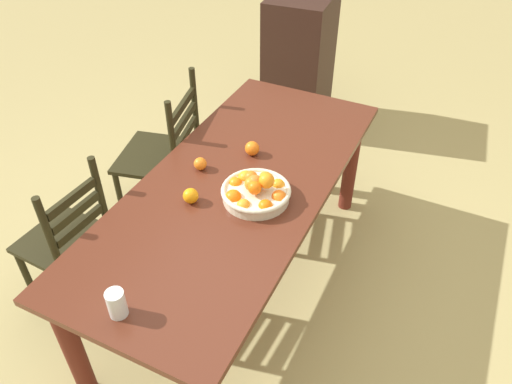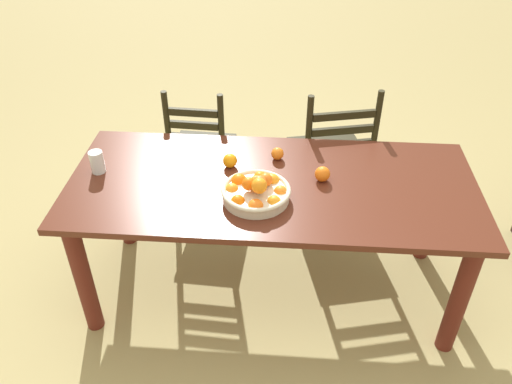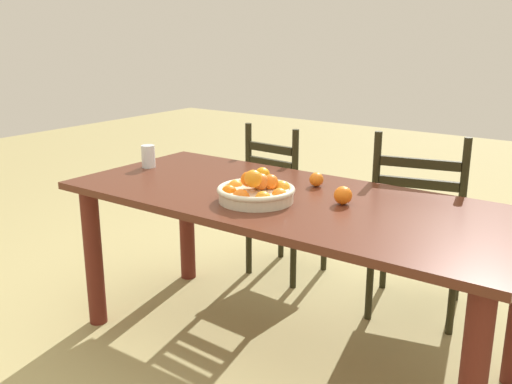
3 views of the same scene
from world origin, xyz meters
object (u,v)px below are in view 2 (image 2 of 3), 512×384
at_px(fruit_bowl, 256,191).
at_px(orange_loose_1, 277,154).
at_px(orange_loose_2, 230,161).
at_px(drinking_glass, 97,162).
at_px(dining_table, 272,201).
at_px(chair_by_cabinet, 331,156).
at_px(orange_loose_0, 322,174).
at_px(chair_near_window, 201,152).

bearing_deg(fruit_bowl, orange_loose_1, 76.34).
height_order(fruit_bowl, orange_loose_2, fruit_bowl).
distance_m(orange_loose_1, drinking_glass, 0.91).
bearing_deg(dining_table, drinking_glass, 178.01).
bearing_deg(chair_by_cabinet, orange_loose_1, 42.14).
distance_m(chair_by_cabinet, fruit_bowl, 0.97).
xyz_separation_m(chair_by_cabinet, orange_loose_1, (-0.32, -0.47, 0.30)).
height_order(dining_table, orange_loose_0, orange_loose_0).
xyz_separation_m(orange_loose_1, drinking_glass, (-0.89, -0.18, 0.03)).
bearing_deg(chair_near_window, dining_table, 127.28).
height_order(chair_by_cabinet, drinking_glass, chair_by_cabinet).
distance_m(chair_near_window, fruit_bowl, 1.00).
relative_size(chair_by_cabinet, drinking_glass, 8.39).
bearing_deg(chair_by_cabinet, dining_table, 50.20).
bearing_deg(orange_loose_0, fruit_bowl, -151.10).
bearing_deg(chair_by_cabinet, orange_loose_2, 31.67).
height_order(chair_by_cabinet, orange_loose_1, chair_by_cabinet).
xyz_separation_m(chair_by_cabinet, orange_loose_2, (-0.56, -0.56, 0.31)).
bearing_deg(chair_near_window, drinking_glass, 62.92).
bearing_deg(orange_loose_1, dining_table, -94.49).
xyz_separation_m(orange_loose_2, drinking_glass, (-0.65, -0.09, 0.02)).
height_order(orange_loose_0, orange_loose_1, orange_loose_0).
bearing_deg(orange_loose_2, orange_loose_1, 20.80).
xyz_separation_m(chair_near_window, orange_loose_0, (0.73, -0.67, 0.33)).
xyz_separation_m(dining_table, chair_by_cabinet, (0.34, 0.68, -0.15)).
bearing_deg(dining_table, orange_loose_2, 150.98).
xyz_separation_m(chair_by_cabinet, orange_loose_0, (-0.10, -0.65, 0.31)).
bearing_deg(orange_loose_1, chair_near_window, 135.22).
height_order(chair_near_window, orange_loose_2, chair_near_window).
height_order(dining_table, drinking_glass, drinking_glass).
xyz_separation_m(dining_table, chair_near_window, (-0.48, 0.71, -0.17)).
bearing_deg(dining_table, chair_by_cabinet, 63.47).
bearing_deg(drinking_glass, chair_by_cabinet, 28.22).
bearing_deg(orange_loose_2, chair_near_window, 114.09).
height_order(orange_loose_2, drinking_glass, drinking_glass).
xyz_separation_m(orange_loose_0, orange_loose_1, (-0.23, 0.18, -0.01)).
xyz_separation_m(dining_table, orange_loose_1, (0.02, 0.21, 0.15)).
bearing_deg(dining_table, orange_loose_0, 8.32).
xyz_separation_m(orange_loose_0, drinking_glass, (-1.12, -0.01, 0.02)).
distance_m(chair_near_window, orange_loose_0, 1.04).
relative_size(chair_near_window, orange_loose_2, 12.63).
bearing_deg(orange_loose_0, dining_table, -171.68).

